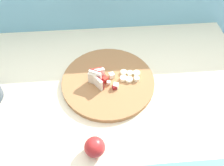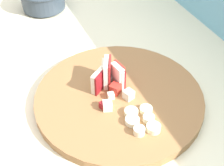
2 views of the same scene
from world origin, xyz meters
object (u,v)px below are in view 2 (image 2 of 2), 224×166
(apple_wedge_fan, at_px, (109,75))
(apple_dice_pile, at_px, (115,92))
(banana_slice_rows, at_px, (142,120))
(cutting_board, at_px, (119,99))

(apple_wedge_fan, height_order, apple_dice_pile, apple_wedge_fan)
(apple_wedge_fan, xyz_separation_m, banana_slice_rows, (0.14, 0.01, -0.02))
(apple_wedge_fan, bearing_deg, apple_dice_pile, -6.91)
(cutting_board, relative_size, apple_wedge_fan, 4.74)
(apple_wedge_fan, relative_size, apple_dice_pile, 0.77)
(banana_slice_rows, bearing_deg, cutting_board, -174.07)
(cutting_board, distance_m, apple_wedge_fan, 0.06)
(apple_dice_pile, bearing_deg, apple_wedge_fan, 173.09)
(cutting_board, xyz_separation_m, apple_dice_pile, (-0.00, -0.01, 0.02))
(apple_wedge_fan, bearing_deg, cutting_board, 4.94)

